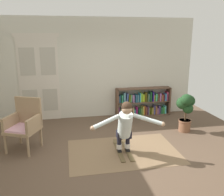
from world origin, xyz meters
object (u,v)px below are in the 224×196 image
bookshelf (142,103)px  potted_plant (186,108)px  person_skier (125,124)px  skis_pair (123,150)px  wicker_chair (24,123)px

bookshelf → potted_plant: size_ratio=1.67×
person_skier → skis_pair: bearing=88.4°
bookshelf → skis_pair: bookshelf is taller
person_skier → potted_plant: bearing=27.8°
potted_plant → skis_pair: 2.04m
bookshelf → person_skier: 2.72m
person_skier → bookshelf: bearing=64.8°
bookshelf → skis_pair: size_ratio=1.73×
wicker_chair → potted_plant: bearing=3.6°
skis_pair → person_skier: person_skier is taller
wicker_chair → person_skier: size_ratio=0.77×
person_skier → wicker_chair: bearing=160.8°
wicker_chair → person_skier: bearing=-19.2°
wicker_chair → skis_pair: (2.03, -0.52, -0.56)m
skis_pair → potted_plant: bearing=22.9°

